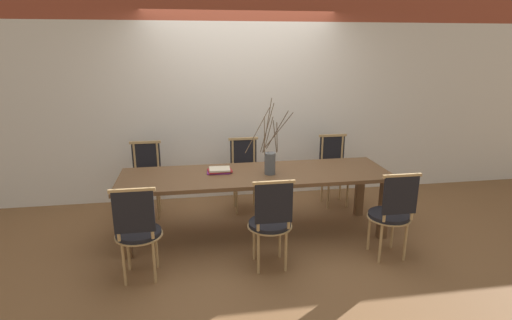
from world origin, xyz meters
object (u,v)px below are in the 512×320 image
object	(u,v)px
book_stack	(219,170)
chair_far_center	(334,168)
vase_centerpiece	(270,161)
dining_table	(256,181)
chair_near_center	(392,212)

from	to	relation	value
book_stack	chair_far_center	bearing A→B (deg)	22.60
chair_far_center	book_stack	size ratio (longest dim) A/B	3.30
vase_centerpiece	dining_table	bearing A→B (deg)	162.38
chair_near_center	vase_centerpiece	bearing A→B (deg)	147.02
vase_centerpiece	book_stack	world-z (taller)	vase_centerpiece
dining_table	chair_near_center	xyz separation A→B (m)	(1.23, -0.75, -0.14)
chair_near_center	chair_far_center	xyz separation A→B (m)	(-0.05, 1.50, 0.00)
chair_near_center	vase_centerpiece	size ratio (longest dim) A/B	1.14
dining_table	book_stack	xyz separation A→B (m)	(-0.39, 0.09, 0.11)
vase_centerpiece	book_stack	size ratio (longest dim) A/B	2.90
dining_table	chair_near_center	distance (m)	1.44
dining_table	vase_centerpiece	bearing A→B (deg)	-17.62
dining_table	chair_near_center	world-z (taller)	chair_near_center
chair_near_center	chair_far_center	world-z (taller)	same
dining_table	book_stack	world-z (taller)	book_stack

